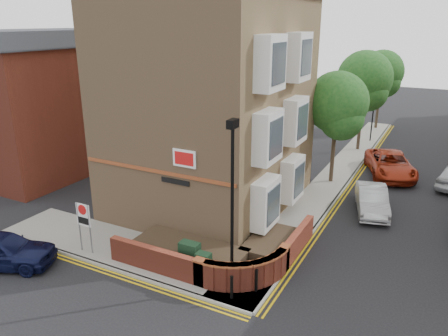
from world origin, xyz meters
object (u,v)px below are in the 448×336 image
navy_hatchback (1,250)px  lamppost (232,205)px  zone_sign (84,219)px  utility_cabinet_large (190,256)px  silver_car_near (372,200)px

navy_hatchback → lamppost: bearing=-95.5°
zone_sign → navy_hatchback: (-2.34, -2.33, -0.91)m
lamppost → zone_sign: (-6.60, -0.70, -1.70)m
navy_hatchback → zone_sign: bearing=-69.3°
utility_cabinet_large → silver_car_near: size_ratio=0.29×
utility_cabinet_large → zone_sign: size_ratio=0.55×
lamppost → navy_hatchback: lamppost is taller
lamppost → silver_car_near: size_ratio=1.53×
lamppost → zone_sign: lamppost is taller
zone_sign → silver_car_near: bearing=45.5°
lamppost → navy_hatchback: (-8.94, -3.03, -2.61)m
lamppost → utility_cabinet_large: bearing=177.0°
lamppost → utility_cabinet_large: 3.24m
navy_hatchback → silver_car_near: bearing=-68.9°
lamppost → silver_car_near: lamppost is taller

